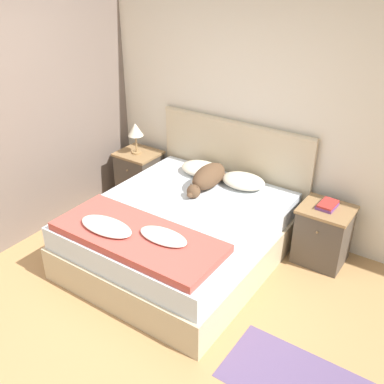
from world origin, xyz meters
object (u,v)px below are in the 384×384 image
(bed, at_px, (181,235))
(table_lamp, at_px, (135,131))
(dog, at_px, (208,178))
(nightstand_left, at_px, (140,175))
(nightstand_right, at_px, (323,234))
(pillow_left, at_px, (201,169))
(book_stack, at_px, (327,205))
(pillow_right, at_px, (243,181))

(bed, relative_size, table_lamp, 5.25)
(dog, xyz_separation_m, table_lamp, (-1.12, 0.20, 0.20))
(nightstand_left, relative_size, nightstand_right, 1.00)
(nightstand_left, height_order, pillow_left, pillow_left)
(table_lamp, bearing_deg, book_stack, 1.04)
(bed, distance_m, book_stack, 1.41)
(pillow_right, distance_m, table_lamp, 1.43)
(bed, xyz_separation_m, table_lamp, (-1.15, 0.72, 0.60))
(pillow_left, relative_size, table_lamp, 1.25)
(nightstand_right, bearing_deg, bed, -146.97)
(pillow_right, distance_m, book_stack, 0.88)
(pillow_left, distance_m, table_lamp, 0.93)
(book_stack, bearing_deg, pillow_right, -179.24)
(pillow_right, relative_size, book_stack, 2.05)
(book_stack, bearing_deg, pillow_left, -179.52)
(bed, xyz_separation_m, book_stack, (1.14, 0.76, 0.34))
(book_stack, xyz_separation_m, table_lamp, (-2.28, -0.04, 0.26))
(nightstand_right, relative_size, book_stack, 2.60)
(pillow_right, xyz_separation_m, table_lamp, (-1.40, -0.03, 0.25))
(pillow_right, bearing_deg, nightstand_left, -179.77)
(dog, bearing_deg, bed, -86.77)
(nightstand_left, bearing_deg, nightstand_right, 0.00)
(nightstand_right, bearing_deg, pillow_left, 179.77)
(bed, relative_size, pillow_left, 4.18)
(bed, bearing_deg, pillow_right, 71.14)
(bed, distance_m, dog, 0.65)
(pillow_left, height_order, dog, dog)
(bed, height_order, book_stack, book_stack)
(nightstand_right, bearing_deg, table_lamp, -179.39)
(pillow_left, bearing_deg, pillow_right, 0.00)
(bed, bearing_deg, nightstand_left, 146.97)
(pillow_left, relative_size, pillow_right, 1.00)
(bed, xyz_separation_m, nightstand_left, (-1.15, 0.74, 0.02))
(bed, distance_m, nightstand_right, 1.37)
(pillow_left, distance_m, book_stack, 1.39)
(nightstand_left, xyz_separation_m, nightstand_right, (2.29, 0.00, 0.00))
(nightstand_left, bearing_deg, pillow_left, 0.36)
(nightstand_left, bearing_deg, bed, -33.03)
(dog, relative_size, table_lamp, 1.86)
(bed, distance_m, table_lamp, 1.48)
(nightstand_left, height_order, pillow_right, pillow_right)
(pillow_left, height_order, table_lamp, table_lamp)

